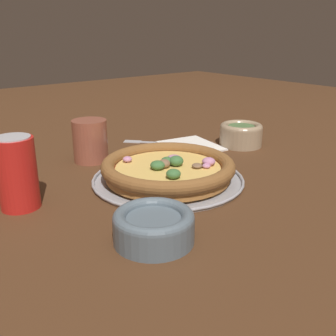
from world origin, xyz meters
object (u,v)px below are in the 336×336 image
at_px(bowl_near, 154,225).
at_px(napkin, 191,145).
at_px(fork, 153,142).
at_px(beverage_can, 17,173).
at_px(pizza_tray, 168,179).
at_px(bowl_far, 241,134).
at_px(drinking_cup, 90,141).
at_px(pizza, 168,168).

bearing_deg(bowl_near, napkin, -48.77).
xyz_separation_m(fork, beverage_can, (-0.17, 0.41, 0.06)).
distance_m(pizza_tray, napkin, 0.25).
bearing_deg(bowl_far, bowl_near, 117.47).
distance_m(drinking_cup, fork, 0.21).
relative_size(pizza_tray, bowl_near, 2.59).
height_order(bowl_near, bowl_far, bowl_far).
relative_size(pizza, fork, 1.84).
distance_m(bowl_near, napkin, 0.48).
height_order(pizza, napkin, pizza).
xyz_separation_m(drinking_cup, beverage_can, (-0.14, 0.21, 0.01)).
height_order(pizza, drinking_cup, drinking_cup).
height_order(napkin, beverage_can, beverage_can).
height_order(bowl_far, drinking_cup, drinking_cup).
bearing_deg(bowl_far, fork, 44.53).
bearing_deg(pizza, drinking_cup, 14.65).
height_order(pizza_tray, bowl_near, bowl_near).
relative_size(bowl_far, beverage_can, 0.87).
distance_m(pizza, bowl_far, 0.32).
height_order(bowl_near, napkin, bowl_near).
xyz_separation_m(pizza, bowl_near, (-0.17, 0.16, -0.00)).
xyz_separation_m(bowl_near, beverage_can, (0.23, 0.11, 0.04)).
bearing_deg(drinking_cup, bowl_near, 164.02).
distance_m(pizza_tray, bowl_near, 0.23).
bearing_deg(drinking_cup, napkin, -103.37).
bearing_deg(pizza_tray, napkin, -52.95).
xyz_separation_m(pizza, fork, (0.24, -0.14, -0.03)).
xyz_separation_m(napkin, beverage_can, (-0.08, 0.47, 0.06)).
height_order(pizza_tray, fork, pizza_tray).
height_order(bowl_far, napkin, bowl_far).
bearing_deg(bowl_far, pizza, 104.14).
distance_m(napkin, fork, 0.11).
bearing_deg(pizza_tray, bowl_near, 135.70).
xyz_separation_m(bowl_near, bowl_far, (0.24, -0.47, 0.01)).
bearing_deg(napkin, bowl_near, 131.23).
bearing_deg(fork, bowl_far, -177.31).
distance_m(bowl_far, fork, 0.23).
bearing_deg(beverage_can, pizza, -103.94).
relative_size(pizza_tray, fork, 2.09).
height_order(fork, beverage_can, beverage_can).
bearing_deg(pizza_tray, fork, -30.93).
bearing_deg(bowl_near, drinking_cup, -15.98).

